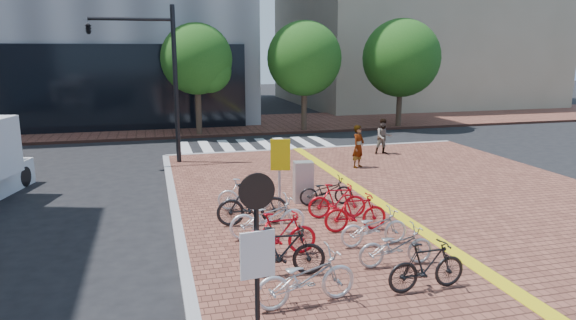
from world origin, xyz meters
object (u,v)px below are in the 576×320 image
object	(u,v)px
bike_5	(245,194)
bike_8	(374,227)
bike_3	(268,217)
notice_sign	(257,244)
utility_box	(303,182)
bike_6	(427,266)
pedestrian_b	(384,137)
yellow_sign	(280,161)
bike_7	(396,246)
bike_1	(283,251)
bike_10	(337,201)
bike_11	(326,191)
bike_2	(280,234)
bike_9	(356,212)
bike_0	(306,278)
traffic_light_pole	(136,55)
pedestrian_a	(358,147)
bike_4	(253,204)

from	to	relation	value
bike_5	bike_8	distance (m)	4.24
bike_3	notice_sign	xyz separation A→B (m)	(-1.27, -4.92, 1.29)
bike_8	utility_box	xyz separation A→B (m)	(-0.58, 3.83, 0.18)
bike_6	pedestrian_b	world-z (taller)	pedestrian_b
bike_3	yellow_sign	xyz separation A→B (m)	(0.82, 2.05, 0.92)
bike_7	utility_box	size ratio (longest dim) A/B	1.35
bike_1	bike_10	size ratio (longest dim) A/B	1.09
bike_8	pedestrian_b	bearing A→B (deg)	-27.46
bike_11	bike_2	bearing A→B (deg)	149.94
bike_2	bike_8	world-z (taller)	bike_2
bike_3	bike_9	size ratio (longest dim) A/B	1.17
bike_0	bike_9	distance (m)	4.08
traffic_light_pole	bike_2	bearing A→B (deg)	-74.10
bike_1	utility_box	bearing A→B (deg)	-11.76
bike_0	bike_5	world-z (taller)	bike_0
bike_6	pedestrian_a	distance (m)	10.52
bike_8	utility_box	bearing A→B (deg)	7.66
bike_4	bike_7	xyz separation A→B (m)	(2.43, -3.37, -0.13)
pedestrian_a	utility_box	xyz separation A→B (m)	(-3.41, -3.91, -0.21)
yellow_sign	bike_8	bearing A→B (deg)	-65.80
bike_9	traffic_light_pole	size ratio (longest dim) A/B	0.26
bike_10	bike_11	distance (m)	1.24
bike_5	bike_8	bearing A→B (deg)	-133.93
bike_10	pedestrian_b	xyz separation A→B (m)	(5.08, 7.80, 0.30)
bike_7	pedestrian_b	xyz separation A→B (m)	(4.99, 11.14, 0.34)
bike_7	yellow_sign	size ratio (longest dim) A/B	0.81
bike_8	bike_10	size ratio (longest dim) A/B	1.04
bike_0	traffic_light_pole	xyz separation A→B (m)	(-2.94, 12.96, 3.80)
bike_2	bike_4	bearing A→B (deg)	4.34
bike_1	yellow_sign	size ratio (longest dim) A/B	0.85
bike_2	yellow_sign	size ratio (longest dim) A/B	0.82
bike_0	bike_9	xyz separation A→B (m)	(2.34, 3.34, -0.01)
bike_4	notice_sign	world-z (taller)	notice_sign
bike_4	notice_sign	size ratio (longest dim) A/B	0.66
bike_2	notice_sign	distance (m)	4.11
bike_0	yellow_sign	xyz separation A→B (m)	(0.93, 5.57, 0.92)
bike_6	bike_10	xyz separation A→B (m)	(-0.14, 4.52, -0.00)
bike_4	utility_box	size ratio (longest dim) A/B	1.52
utility_box	bike_9	bearing A→B (deg)	-79.20
bike_1	bike_5	bearing A→B (deg)	8.88
bike_2	bike_7	world-z (taller)	bike_2
bike_2	bike_4	size ratio (longest dim) A/B	0.90
bike_3	yellow_sign	size ratio (longest dim) A/B	0.94
bike_4	pedestrian_a	bearing A→B (deg)	-40.45
bike_3	bike_4	size ratio (longest dim) A/B	1.02
pedestrian_a	traffic_light_pole	distance (m)	9.33
bike_5	pedestrian_a	bearing A→B (deg)	-39.99
pedestrian_b	bike_2	bearing A→B (deg)	-119.87
bike_10	notice_sign	size ratio (longest dim) A/B	0.56
notice_sign	traffic_light_pole	bearing A→B (deg)	97.08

